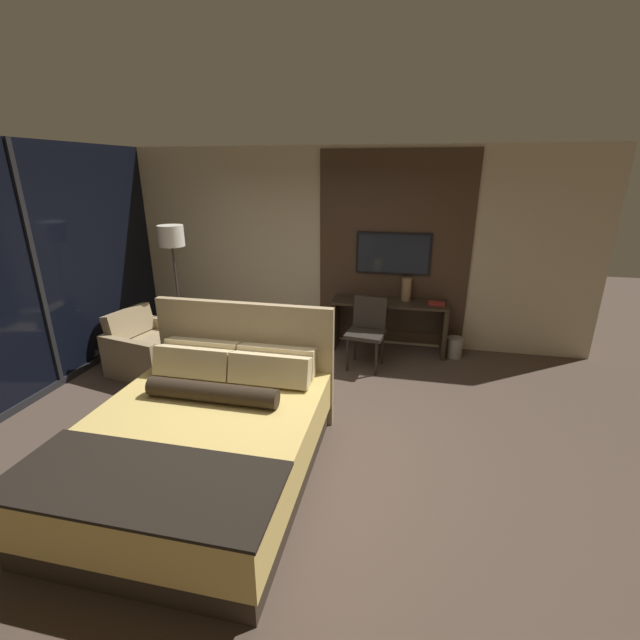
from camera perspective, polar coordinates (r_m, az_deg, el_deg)
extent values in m
plane|color=#4C3D33|center=(4.43, -4.42, -14.74)|extent=(16.00, 16.00, 0.00)
cube|color=#BCAD8E|center=(6.29, 1.97, 9.49)|extent=(7.20, 0.06, 2.80)
cube|color=#3D2B1E|center=(6.16, 9.76, 9.01)|extent=(2.10, 0.03, 2.70)
cube|color=black|center=(5.75, -33.72, 5.30)|extent=(0.02, 6.00, 2.80)
cube|color=black|center=(5.74, -33.57, 5.30)|extent=(0.04, 0.06, 2.80)
cube|color=black|center=(6.14, -31.23, -7.04)|extent=(0.05, 6.00, 0.08)
cube|color=#33281E|center=(3.90, -15.81, -18.96)|extent=(1.75, 2.08, 0.22)
cube|color=tan|center=(3.72, -16.23, -15.40)|extent=(1.81, 2.14, 0.37)
cube|color=black|center=(3.15, -22.76, -19.14)|extent=(1.83, 0.75, 0.02)
cube|color=#998460|center=(4.49, -9.94, -5.35)|extent=(1.84, 0.08, 1.25)
cube|color=#C6B284|center=(4.48, -15.29, -4.36)|extent=(0.76, 0.23, 0.31)
cube|color=#C6B284|center=(4.20, -5.79, -5.39)|extent=(0.76, 0.23, 0.31)
cube|color=#C6B284|center=(4.32, -16.54, -5.44)|extent=(0.76, 0.25, 0.32)
cube|color=#C6B284|center=(4.02, -6.69, -6.61)|extent=(0.76, 0.25, 0.32)
cylinder|color=#2D2319|center=(3.85, -14.20, -9.32)|extent=(1.18, 0.17, 0.17)
cube|color=#2D2319|center=(6.07, 9.28, 2.31)|extent=(1.60, 0.46, 0.03)
cube|color=#2D2319|center=(6.26, 2.07, -0.48)|extent=(0.06, 0.41, 0.71)
cube|color=#2D2319|center=(6.20, 16.19, -1.47)|extent=(0.06, 0.41, 0.71)
cube|color=#2D2319|center=(6.36, 9.24, 0.26)|extent=(1.48, 0.02, 0.35)
cube|color=black|center=(6.13, 9.73, 8.73)|extent=(1.03, 0.04, 0.58)
cube|color=black|center=(6.11, 9.72, 8.70)|extent=(0.97, 0.01, 0.54)
cube|color=#28231E|center=(5.57, 6.12, -1.85)|extent=(0.53, 0.51, 0.05)
cube|color=#28231E|center=(5.66, 6.70, 1.04)|extent=(0.44, 0.17, 0.42)
cylinder|color=black|center=(5.55, 3.67, -4.64)|extent=(0.04, 0.04, 0.45)
cylinder|color=black|center=(5.46, 7.47, -5.17)|extent=(0.04, 0.04, 0.45)
cylinder|color=black|center=(5.86, 4.69, -3.30)|extent=(0.04, 0.04, 0.45)
cylinder|color=black|center=(5.78, 8.29, -3.78)|extent=(0.04, 0.04, 0.45)
cube|color=#998460|center=(5.99, -21.32, -4.30)|extent=(0.96, 0.84, 0.42)
cube|color=#998460|center=(6.10, -24.13, -0.33)|extent=(0.33, 0.71, 0.38)
cube|color=#998460|center=(5.72, -24.13, -5.05)|extent=(0.85, 0.27, 0.56)
cube|color=#998460|center=(6.22, -18.90, -2.43)|extent=(0.85, 0.27, 0.56)
cylinder|color=#282623|center=(6.57, -17.68, -3.63)|extent=(0.28, 0.28, 0.03)
cylinder|color=#332D28|center=(6.32, -18.38, 2.72)|extent=(0.03, 0.03, 1.55)
cylinder|color=silver|center=(6.14, -19.25, 10.55)|extent=(0.34, 0.34, 0.28)
cylinder|color=#846647|center=(6.11, 11.45, 4.04)|extent=(0.14, 0.14, 0.32)
cube|color=maroon|center=(6.06, 15.28, 2.15)|extent=(0.23, 0.16, 0.03)
cylinder|color=gray|center=(6.27, 17.47, -3.47)|extent=(0.22, 0.22, 0.28)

